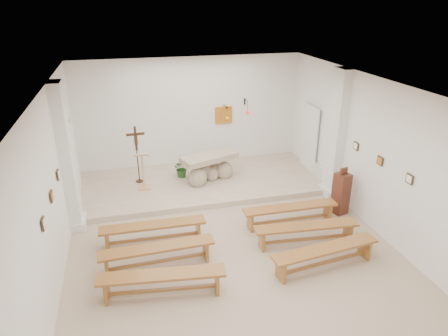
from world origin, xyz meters
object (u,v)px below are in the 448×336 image
object	(u,v)px
bench_left_third	(162,279)
bench_right_third	(325,253)
bench_right_front	(290,211)
bench_left_second	(157,252)
lectern	(143,170)
crucifix_stand	(137,151)
bench_left_front	(153,229)
bench_right_second	(306,230)
donation_pedestal	(341,193)
altar	(209,170)

from	to	relation	value
bench_left_third	bench_right_third	xyz separation A→B (m)	(3.28, 0.00, 0.00)
bench_right_front	bench_left_second	xyz separation A→B (m)	(-3.28, -0.89, 0.00)
bench_right_front	lectern	bearing A→B (deg)	142.54
crucifix_stand	bench_left_front	world-z (taller)	crucifix_stand
bench_left_second	bench_right_second	bearing A→B (deg)	-1.69
crucifix_stand	donation_pedestal	bearing A→B (deg)	-32.24
bench_left_front	bench_right_third	size ratio (longest dim) A/B	0.99
altar	bench_left_third	bearing A→B (deg)	-132.40
donation_pedestal	bench_right_front	distance (m)	1.49
bench_left_front	lectern	bearing A→B (deg)	91.93
bench_left_front	bench_left_second	world-z (taller)	same
altar	bench_right_second	xyz separation A→B (m)	(1.41, -3.57, -0.11)
crucifix_stand	bench_left_front	xyz separation A→B (m)	(0.13, -3.05, -0.75)
altar	bench_right_third	size ratio (longest dim) A/B	0.75
altar	crucifix_stand	bearing A→B (deg)	149.73
bench_left_third	lectern	bearing A→B (deg)	97.52
bench_right_second	bench_right_third	bearing A→B (deg)	-85.14
lectern	bench_right_second	bearing A→B (deg)	-43.55
lectern	bench_right_front	size ratio (longest dim) A/B	0.47
donation_pedestal	bench_left_second	size ratio (longest dim) A/B	0.53
bench_right_third	bench_right_second	bearing A→B (deg)	82.91
crucifix_stand	bench_right_front	xyz separation A→B (m)	(3.41, -3.05, -0.75)
altar	bench_left_front	distance (m)	3.27
bench_right_second	bench_left_front	bearing A→B (deg)	169.71
altar	donation_pedestal	world-z (taller)	donation_pedestal
bench_left_front	bench_left_third	size ratio (longest dim) A/B	0.99
lectern	bench_left_front	world-z (taller)	lectern
altar	lectern	size ratio (longest dim) A/B	1.60
crucifix_stand	bench_right_front	world-z (taller)	crucifix_stand
bench_right_second	bench_left_third	size ratio (longest dim) A/B	1.00
crucifix_stand	altar	bearing A→B (deg)	-12.54
crucifix_stand	bench_left_front	bearing A→B (deg)	-89.51
altar	bench_right_third	xyz separation A→B (m)	(1.41, -4.46, -0.11)
lectern	bench_right_third	bearing A→B (deg)	-49.96
donation_pedestal	bench_right_third	size ratio (longest dim) A/B	0.53
altar	bench_right_front	world-z (taller)	altar
crucifix_stand	bench_right_front	bearing A→B (deg)	-43.79
altar	bench_left_second	bearing A→B (deg)	-137.29
bench_right_front	bench_left_second	size ratio (longest dim) A/B	1.00
bench_left_third	crucifix_stand	bearing A→B (deg)	98.76
bench_right_third	altar	bearing A→B (deg)	100.50
crucifix_stand	bench_left_second	distance (m)	4.02
lectern	bench_left_second	bearing A→B (deg)	-86.69
altar	bench_right_second	distance (m)	3.84
lectern	crucifix_stand	world-z (taller)	crucifix_stand
lectern	bench_right_third	world-z (taller)	lectern
crucifix_stand	donation_pedestal	world-z (taller)	crucifix_stand
lectern	bench_right_front	bearing A→B (deg)	-35.17
bench_right_second	bench_left_third	distance (m)	3.40
lectern	donation_pedestal	bearing A→B (deg)	-23.64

